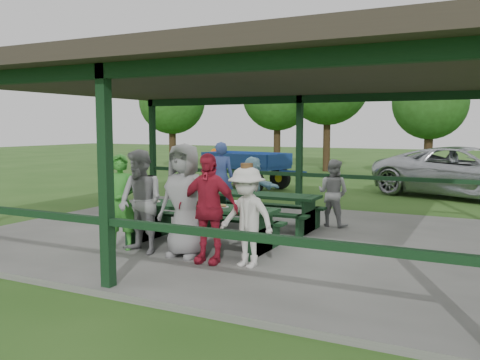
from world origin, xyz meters
The scene contains 20 objects.
ground centered at (0.00, 0.00, 0.00)m, with size 90.00×90.00×0.00m, color #2B551A.
concrete_slab centered at (0.00, 0.00, 0.05)m, with size 10.00×8.00×0.10m, color #61615C.
pavilion_structure centered at (0.00, 0.00, 3.17)m, with size 10.60×8.60×3.24m.
picnic_table_near centered at (-0.04, -1.20, 0.58)m, with size 2.76×1.39×0.75m.
picnic_table_far centered at (0.23, 0.80, 0.57)m, with size 2.51×1.39×0.75m.
table_setting centered at (-0.02, -1.18, 0.88)m, with size 2.33×0.45×0.10m.
contestant_green centered at (-1.24, -2.03, 0.95)m, with size 0.62×0.41×1.70m, color #328729.
contestant_grey_left centered at (-0.73, -2.12, 1.00)m, with size 0.87×0.68×1.79m, color gray.
contestant_grey_mid centered at (0.06, -1.97, 1.05)m, with size 0.93×0.61×1.90m, color gray.
contestant_red centered at (0.60, -2.12, 0.98)m, with size 1.03×0.43×1.76m, color #A81B31.
contestant_white_fedora centered at (1.27, -2.06, 0.89)m, with size 1.11×0.78×1.62m.
spectator_lblue centered at (-0.41, 1.74, 0.84)m, with size 1.38×0.44×1.48m, color #87BCD1.
spectator_blue centered at (-1.45, 2.06, 1.00)m, with size 0.66×0.43×1.80m, color #394F96.
spectator_grey centered at (1.54, 1.71, 0.84)m, with size 0.71×0.56×1.47m, color gray.
pickup_truck centered at (4.00, 8.60, 0.82)m, with size 2.72×5.90×1.64m, color silver.
farm_trailer centered at (-3.41, 7.56, 0.72)m, with size 4.17×2.35×1.44m.
tree_far_left centered at (-5.57, 15.78, 3.89)m, with size 3.68×3.68×5.75m.
tree_left centered at (-2.98, 16.14, 4.43)m, with size 4.19×4.19×6.54m.
tree_mid centered at (2.19, 13.68, 3.26)m, with size 3.09×3.09×4.83m.
tree_edge_left centered at (-10.20, 12.88, 3.57)m, with size 3.38×3.38×5.27m.
Camera 1 is at (4.63, -9.05, 2.28)m, focal length 38.00 mm.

